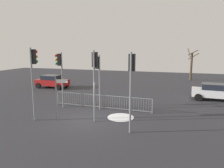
{
  "coord_description": "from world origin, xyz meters",
  "views": [
    {
      "loc": [
        5.32,
        -11.77,
        4.51
      ],
      "look_at": [
        0.66,
        3.19,
        1.86
      ],
      "focal_mm": 33.33,
      "sensor_mm": 36.0,
      "label": 1
    }
  ],
  "objects_px": {
    "traffic_light_foreground_left": "(60,67)",
    "direction_sign_post": "(57,95)",
    "traffic_light_mid_left": "(132,74)",
    "traffic_light_foreground_right": "(98,70)",
    "car_red_far": "(52,81)",
    "traffic_light_rear_left": "(95,70)",
    "car_white_near": "(214,92)",
    "bare_tree_left": "(191,65)",
    "traffic_light_mid_right": "(33,68)"
  },
  "relations": [
    {
      "from": "traffic_light_rear_left",
      "to": "direction_sign_post",
      "type": "height_order",
      "value": "traffic_light_rear_left"
    },
    {
      "from": "traffic_light_foreground_left",
      "to": "traffic_light_foreground_right",
      "type": "height_order",
      "value": "traffic_light_foreground_left"
    },
    {
      "from": "traffic_light_mid_left",
      "to": "traffic_light_rear_left",
      "type": "bearing_deg",
      "value": 161.89
    },
    {
      "from": "car_white_near",
      "to": "traffic_light_mid_left",
      "type": "bearing_deg",
      "value": -117.8
    },
    {
      "from": "traffic_light_foreground_left",
      "to": "bare_tree_left",
      "type": "height_order",
      "value": "bare_tree_left"
    },
    {
      "from": "traffic_light_foreground_right",
      "to": "traffic_light_mid_left",
      "type": "bearing_deg",
      "value": -134.63
    },
    {
      "from": "direction_sign_post",
      "to": "car_red_far",
      "type": "height_order",
      "value": "direction_sign_post"
    },
    {
      "from": "traffic_light_foreground_right",
      "to": "bare_tree_left",
      "type": "relative_size",
      "value": 0.88
    },
    {
      "from": "traffic_light_foreground_left",
      "to": "car_white_near",
      "type": "height_order",
      "value": "traffic_light_foreground_left"
    },
    {
      "from": "traffic_light_mid_left",
      "to": "car_white_near",
      "type": "distance_m",
      "value": 11.08
    },
    {
      "from": "traffic_light_rear_left",
      "to": "car_white_near",
      "type": "relative_size",
      "value": 1.14
    },
    {
      "from": "traffic_light_foreground_left",
      "to": "direction_sign_post",
      "type": "relative_size",
      "value": 1.49
    },
    {
      "from": "direction_sign_post",
      "to": "traffic_light_rear_left",
      "type": "bearing_deg",
      "value": -10.69
    },
    {
      "from": "traffic_light_foreground_left",
      "to": "car_white_near",
      "type": "distance_m",
      "value": 13.47
    },
    {
      "from": "traffic_light_foreground_left",
      "to": "direction_sign_post",
      "type": "distance_m",
      "value": 3.28
    },
    {
      "from": "traffic_light_foreground_left",
      "to": "bare_tree_left",
      "type": "distance_m",
      "value": 20.81
    },
    {
      "from": "traffic_light_mid_left",
      "to": "traffic_light_foreground_left",
      "type": "relative_size",
      "value": 1.02
    },
    {
      "from": "car_white_near",
      "to": "traffic_light_foreground_right",
      "type": "bearing_deg",
      "value": -144.22
    },
    {
      "from": "traffic_light_mid_left",
      "to": "traffic_light_foreground_left",
      "type": "height_order",
      "value": "traffic_light_mid_left"
    },
    {
      "from": "car_white_near",
      "to": "bare_tree_left",
      "type": "relative_size",
      "value": 0.84
    },
    {
      "from": "direction_sign_post",
      "to": "traffic_light_foreground_right",
      "type": "bearing_deg",
      "value": 39.39
    },
    {
      "from": "traffic_light_mid_left",
      "to": "direction_sign_post",
      "type": "relative_size",
      "value": 1.52
    },
    {
      "from": "traffic_light_mid_right",
      "to": "car_white_near",
      "type": "distance_m",
      "value": 15.14
    },
    {
      "from": "traffic_light_mid_right",
      "to": "car_white_near",
      "type": "xyz_separation_m",
      "value": [
        11.79,
        9.13,
        -2.59
      ]
    },
    {
      "from": "traffic_light_mid_right",
      "to": "traffic_light_foreground_right",
      "type": "height_order",
      "value": "traffic_light_mid_right"
    },
    {
      "from": "car_red_far",
      "to": "bare_tree_left",
      "type": "distance_m",
      "value": 19.35
    },
    {
      "from": "traffic_light_rear_left",
      "to": "direction_sign_post",
      "type": "relative_size",
      "value": 1.55
    },
    {
      "from": "traffic_light_foreground_right",
      "to": "car_white_near",
      "type": "height_order",
      "value": "traffic_light_foreground_right"
    },
    {
      "from": "traffic_light_mid_right",
      "to": "car_red_far",
      "type": "distance_m",
      "value": 11.67
    },
    {
      "from": "car_red_far",
      "to": "car_white_near",
      "type": "distance_m",
      "value": 17.2
    },
    {
      "from": "traffic_light_foreground_right",
      "to": "car_white_near",
      "type": "bearing_deg",
      "value": -54.68
    },
    {
      "from": "traffic_light_rear_left",
      "to": "traffic_light_foreground_right",
      "type": "xyz_separation_m",
      "value": [
        -0.79,
        2.51,
        -0.26
      ]
    },
    {
      "from": "traffic_light_rear_left",
      "to": "traffic_light_mid_left",
      "type": "height_order",
      "value": "traffic_light_rear_left"
    },
    {
      "from": "car_red_far",
      "to": "traffic_light_rear_left",
      "type": "bearing_deg",
      "value": -43.05
    },
    {
      "from": "direction_sign_post",
      "to": "bare_tree_left",
      "type": "height_order",
      "value": "bare_tree_left"
    },
    {
      "from": "traffic_light_mid_right",
      "to": "traffic_light_foreground_right",
      "type": "xyz_separation_m",
      "value": [
        2.93,
        3.44,
        -0.38
      ]
    },
    {
      "from": "traffic_light_foreground_left",
      "to": "bare_tree_left",
      "type": "relative_size",
      "value": 0.92
    },
    {
      "from": "traffic_light_mid_left",
      "to": "bare_tree_left",
      "type": "bearing_deg",
      "value": 83.74
    },
    {
      "from": "car_red_far",
      "to": "car_white_near",
      "type": "height_order",
      "value": "same"
    },
    {
      "from": "traffic_light_mid_left",
      "to": "direction_sign_post",
      "type": "distance_m",
      "value": 5.2
    },
    {
      "from": "traffic_light_rear_left",
      "to": "car_red_far",
      "type": "relative_size",
      "value": 1.15
    },
    {
      "from": "traffic_light_mid_right",
      "to": "traffic_light_mid_left",
      "type": "distance_m",
      "value": 6.25
    },
    {
      "from": "direction_sign_post",
      "to": "car_red_far",
      "type": "xyz_separation_m",
      "value": [
        -6.71,
        9.59,
        -0.84
      ]
    },
    {
      "from": "traffic_light_foreground_right",
      "to": "direction_sign_post",
      "type": "relative_size",
      "value": 1.42
    },
    {
      "from": "traffic_light_foreground_right",
      "to": "car_red_far",
      "type": "relative_size",
      "value": 1.05
    },
    {
      "from": "car_red_far",
      "to": "direction_sign_post",
      "type": "bearing_deg",
      "value": -53.14
    },
    {
      "from": "traffic_light_rear_left",
      "to": "car_white_near",
      "type": "bearing_deg",
      "value": 45.44
    },
    {
      "from": "direction_sign_post",
      "to": "traffic_light_mid_right",
      "type": "bearing_deg",
      "value": 175.43
    },
    {
      "from": "bare_tree_left",
      "to": "direction_sign_post",
      "type": "bearing_deg",
      "value": -114.04
    },
    {
      "from": "traffic_light_rear_left",
      "to": "bare_tree_left",
      "type": "xyz_separation_m",
      "value": [
        6.77,
        20.05,
        -1.03
      ]
    }
  ]
}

